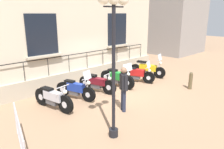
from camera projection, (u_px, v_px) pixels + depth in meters
The scene contains 12 objects.
ground_plane at pixel (112, 90), 10.58m from camera, with size 60.00×60.00×0.00m, color #9E7A5B.
building_facade at pixel (80, 4), 11.07m from camera, with size 0.82×10.74×8.34m.
motorcycle_silver at pixel (53, 98), 8.40m from camera, with size 2.06×0.69×1.05m.
motorcycle_blue at pixel (76, 89), 9.41m from camera, with size 1.99×0.80×1.34m.
motorcycle_maroon at pixel (97, 83), 10.26m from camera, with size 1.99×0.77×0.96m.
motorcycle_green at pixel (117, 78), 11.05m from camera, with size 2.16×0.75×1.28m.
motorcycle_red at pixel (137, 74), 11.76m from camera, with size 1.88×0.97×1.21m.
motorcycle_yellow at pixel (147, 69), 12.78m from camera, with size 2.14×0.83×1.40m.
lamppost at pixel (114, 39), 5.84m from camera, with size 0.31×1.01×4.12m.
crowd_barrier at pixel (20, 135), 5.63m from camera, with size 2.27×0.68×1.05m.
bollard at pixel (191, 81), 10.64m from camera, with size 0.18×0.18×0.86m.
pedestrian_standing at pixel (124, 87), 8.10m from camera, with size 0.47×0.37×1.72m.
Camera 1 is at (7.20, -6.91, 3.61)m, focal length 34.96 mm.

